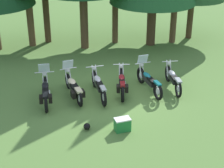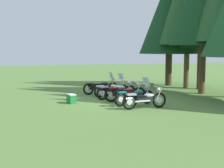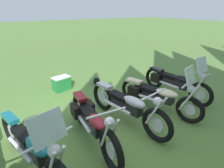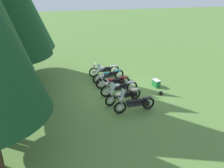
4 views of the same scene
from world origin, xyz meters
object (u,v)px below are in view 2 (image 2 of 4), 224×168
motorcycle_3 (125,93)px  picnic_cooler (71,99)px  motorcycle_4 (135,96)px  motorcycle_5 (145,99)px  pine_tree_0 (170,14)px  motorcycle_1 (111,89)px  motorcycle_2 (117,91)px  pine_tree_2 (201,12)px  motorcycle_0 (101,87)px  dropped_helmet (71,97)px

motorcycle_3 → picnic_cooler: size_ratio=3.77×
motorcycle_4 → motorcycle_5: bearing=-100.0°
pine_tree_0 → picnic_cooler: bearing=-56.4°
motorcycle_1 → motorcycle_3: 1.96m
motorcycle_4 → motorcycle_2: bearing=82.4°
motorcycle_5 → picnic_cooler: bearing=137.9°
pine_tree_2 → picnic_cooler: pine_tree_2 is taller
motorcycle_3 → picnic_cooler: bearing=178.2°
motorcycle_0 → motorcycle_2: (2.09, 0.35, -0.00)m
motorcycle_3 → motorcycle_4: size_ratio=0.98×
motorcycle_3 → picnic_cooler: (-0.33, -2.77, -0.22)m
motorcycle_1 → motorcycle_4: size_ratio=0.98×
motorcycle_2 → motorcycle_4: size_ratio=1.05×
motorcycle_3 → pine_tree_2: pine_tree_2 is taller
motorcycle_2 → dropped_helmet: 2.58m
motorcycle_3 → pine_tree_0: size_ratio=0.27×
motorcycle_2 → pine_tree_2: pine_tree_2 is taller
pine_tree_0 → pine_tree_2: bearing=20.0°
motorcycle_3 → dropped_helmet: 3.04m
motorcycle_5 → dropped_helmet: 4.68m
picnic_cooler → dropped_helmet: size_ratio=2.49×
motorcycle_0 → dropped_helmet: 2.64m
motorcycle_0 → motorcycle_3: motorcycle_0 is taller
motorcycle_2 → picnic_cooler: 2.74m
motorcycle_1 → motorcycle_5: motorcycle_1 is taller
motorcycle_1 → pine_tree_2: size_ratio=0.29×
motorcycle_2 → motorcycle_5: (3.14, 0.33, -0.01)m
pine_tree_0 → motorcycle_4: bearing=-38.3°
pine_tree_0 → motorcycle_0: bearing=-64.5°
pine_tree_2 → picnic_cooler: bearing=-72.4°
motorcycle_4 → pine_tree_2: bearing=19.8°
motorcycle_5 → pine_tree_0: 11.10m
motorcycle_0 → motorcycle_1: bearing=-77.8°
motorcycle_3 → motorcycle_0: bearing=103.6°
motorcycle_1 → motorcycle_5: 4.16m
motorcycle_0 → pine_tree_2: 8.67m
motorcycle_3 → pine_tree_2: 8.95m
motorcycle_4 → dropped_helmet: bearing=121.3°
motorcycle_5 → pine_tree_0: (-8.21, 5.58, 4.96)m
pine_tree_0 → motorcycle_5: bearing=-34.2°
motorcycle_1 → motorcycle_4: bearing=-100.2°
motorcycle_1 → pine_tree_0: 8.75m
motorcycle_1 → picnic_cooler: 3.10m
motorcycle_1 → motorcycle_5: bearing=-100.4°
motorcycle_0 → motorcycle_2: 2.12m
motorcycle_3 → motorcycle_1: bearing=99.2°
motorcycle_3 → motorcycle_5: motorcycle_3 is taller
motorcycle_0 → motorcycle_2: size_ratio=0.96×
motorcycle_1 → motorcycle_2: (1.00, 0.04, 0.01)m
motorcycle_0 → motorcycle_2: bearing=-84.5°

